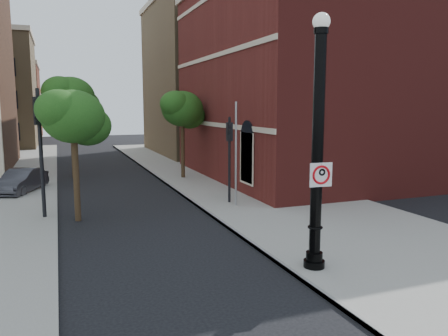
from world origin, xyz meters
name	(u,v)px	position (x,y,z in m)	size (l,w,h in m)	color
ground	(214,275)	(0.00, 0.00, 0.00)	(120.00, 120.00, 0.00)	black
sidewalk_right	(257,192)	(6.00, 10.00, 0.06)	(8.00, 60.00, 0.12)	gray
curb_edge	(186,197)	(2.05, 10.00, 0.07)	(0.10, 60.00, 0.14)	gray
brick_wall_building	(366,81)	(16.00, 14.00, 6.26)	(22.30, 16.30, 12.50)	maroon
bg_building_tan_b	(263,82)	(16.00, 30.00, 7.00)	(22.00, 14.00, 14.00)	olive
lamppost	(317,157)	(2.74, -0.71, 3.24)	(0.59, 0.59, 7.02)	black
no_parking_sign	(321,175)	(2.76, -0.89, 2.78)	(0.66, 0.11, 0.66)	white
parked_car	(21,181)	(-5.76, 14.35, 0.65)	(1.37, 3.92, 1.29)	#323137
traffic_signal_left	(40,132)	(-4.49, 8.02, 3.57)	(0.40, 0.46, 5.30)	black
traffic_signal_right	(229,146)	(3.58, 7.90, 2.77)	(0.26, 0.34, 4.11)	black
utility_pole	(236,155)	(3.62, 7.21, 2.40)	(0.10, 0.10, 4.80)	#999999
street_tree_a	(74,118)	(-3.18, 7.42, 4.13)	(2.91, 2.63, 5.24)	#2F2012
street_tree_b	(71,98)	(-2.91, 18.66, 5.07)	(3.56, 3.22, 6.42)	#2F2012
street_tree_c	(183,110)	(3.52, 15.69, 4.36)	(3.07, 2.77, 5.53)	#2F2012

